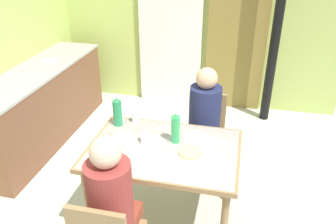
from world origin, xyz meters
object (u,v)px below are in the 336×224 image
(chair_far_diner, at_px, (205,130))
(person_near_diner, at_px, (111,195))
(water_bottle_green_near, at_px, (176,128))
(water_bottle_green_far, at_px, (117,112))
(kitchen_counter, at_px, (41,105))
(dining_table, at_px, (164,156))
(person_far_diner, at_px, (205,112))
(serving_bowl_center, at_px, (123,139))

(chair_far_diner, distance_m, person_near_diner, 1.52)
(water_bottle_green_near, xyz_separation_m, water_bottle_green_far, (-0.56, 0.16, 0.00))
(kitchen_counter, relative_size, person_near_diner, 2.92)
(chair_far_diner, distance_m, water_bottle_green_near, 0.79)
(kitchen_counter, relative_size, dining_table, 1.85)
(chair_far_diner, height_order, water_bottle_green_far, water_bottle_green_far)
(person_far_diner, bearing_deg, water_bottle_green_near, 71.60)
(person_near_diner, bearing_deg, chair_far_diner, 72.58)
(kitchen_counter, bearing_deg, serving_bowl_center, -34.91)
(kitchen_counter, distance_m, person_far_diner, 2.08)
(dining_table, xyz_separation_m, person_far_diner, (0.25, 0.64, 0.11))
(water_bottle_green_far, bearing_deg, dining_table, -29.32)
(kitchen_counter, relative_size, serving_bowl_center, 13.22)
(person_near_diner, distance_m, water_bottle_green_far, 0.97)
(kitchen_counter, xyz_separation_m, serving_bowl_center, (1.43, -1.00, 0.33))
(kitchen_counter, relative_size, water_bottle_green_near, 8.46)
(water_bottle_green_near, bearing_deg, water_bottle_green_far, 164.17)
(kitchen_counter, height_order, water_bottle_green_near, water_bottle_green_near)
(person_far_diner, xyz_separation_m, water_bottle_green_far, (-0.74, -0.37, 0.10))
(kitchen_counter, distance_m, water_bottle_green_far, 1.55)
(kitchen_counter, height_order, person_near_diner, person_near_diner)
(water_bottle_green_far, bearing_deg, person_near_diner, -72.61)
(water_bottle_green_near, xyz_separation_m, serving_bowl_center, (-0.42, -0.10, -0.10))
(serving_bowl_center, bearing_deg, chair_far_diner, 52.08)
(person_far_diner, xyz_separation_m, water_bottle_green_near, (-0.18, -0.53, 0.10))
(dining_table, relative_size, serving_bowl_center, 7.14)
(kitchen_counter, xyz_separation_m, person_near_diner, (1.58, -1.66, 0.33))
(kitchen_counter, xyz_separation_m, water_bottle_green_near, (1.85, -0.89, 0.43))
(water_bottle_green_near, distance_m, serving_bowl_center, 0.44)
(water_bottle_green_near, bearing_deg, dining_table, -121.36)
(person_near_diner, height_order, water_bottle_green_near, person_near_diner)
(water_bottle_green_near, bearing_deg, serving_bowl_center, -166.45)
(chair_far_diner, bearing_deg, kitchen_counter, -6.46)
(dining_table, xyz_separation_m, water_bottle_green_near, (0.07, 0.12, 0.21))
(kitchen_counter, bearing_deg, water_bottle_green_far, -29.72)
(chair_far_diner, xyz_separation_m, person_far_diner, (-0.00, -0.14, 0.28))
(water_bottle_green_far, relative_size, serving_bowl_center, 1.60)
(dining_table, bearing_deg, person_near_diner, -107.30)
(kitchen_counter, bearing_deg, dining_table, -29.61)
(person_far_diner, bearing_deg, person_near_diner, 70.86)
(person_near_diner, xyz_separation_m, serving_bowl_center, (-0.15, 0.66, 0.00))
(person_near_diner, bearing_deg, water_bottle_green_near, 70.36)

